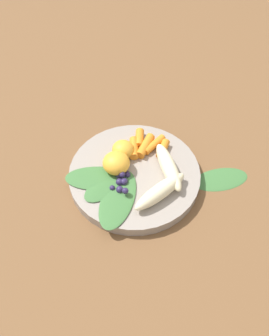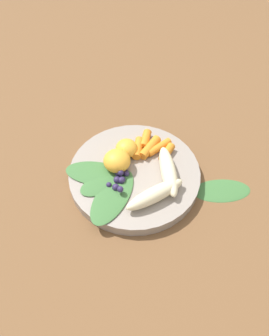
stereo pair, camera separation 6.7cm
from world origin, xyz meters
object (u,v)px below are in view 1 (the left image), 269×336
at_px(bowl, 134,175).
at_px(banana_peeled_left, 168,167).
at_px(orange_segment_near, 116,163).
at_px(kale_leaf_stray, 221,179).
at_px(banana_peeled_right, 160,191).

xyz_separation_m(bowl, banana_peeled_left, (-0.06, 0.03, 0.03)).
height_order(orange_segment_near, kale_leaf_stray, orange_segment_near).
bearing_deg(banana_peeled_left, banana_peeled_right, 146.09).
bearing_deg(banana_peeled_right, banana_peeled_left, 32.18).
bearing_deg(banana_peeled_left, kale_leaf_stray, -107.66).
bearing_deg(kale_leaf_stray, banana_peeled_left, 165.04).
bearing_deg(orange_segment_near, banana_peeled_left, 148.66).
height_order(bowl, orange_segment_near, orange_segment_near).
bearing_deg(orange_segment_near, banana_peeled_right, 114.17).
xyz_separation_m(bowl, orange_segment_near, (0.03, -0.02, 0.03)).
bearing_deg(banana_peeled_right, orange_segment_near, 102.89).
distance_m(orange_segment_near, kale_leaf_stray, 0.22).
bearing_deg(banana_peeled_right, kale_leaf_stray, -16.71).
xyz_separation_m(bowl, banana_peeled_right, (-0.01, 0.08, 0.03)).
height_order(banana_peeled_left, orange_segment_near, orange_segment_near).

